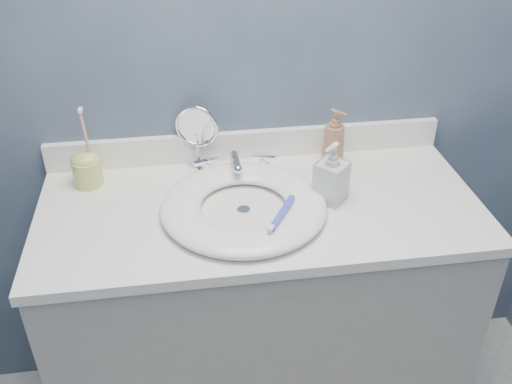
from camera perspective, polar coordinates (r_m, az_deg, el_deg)
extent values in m
cube|color=#3E4B5E|center=(1.67, -1.00, 13.27)|extent=(2.20, 0.02, 2.40)
cube|color=#A8A299|center=(1.87, 0.36, -12.77)|extent=(1.20, 0.55, 0.85)
cube|color=white|center=(1.58, 0.42, -1.64)|extent=(1.22, 0.57, 0.03)
cube|color=white|center=(1.77, -0.87, 4.76)|extent=(1.22, 0.02, 0.09)
cylinder|color=silver|center=(1.54, -1.25, -1.84)|extent=(0.04, 0.04, 0.01)
cube|color=silver|center=(1.72, -2.14, 2.20)|extent=(0.22, 0.05, 0.01)
cylinder|color=silver|center=(1.70, -2.16, 3.03)|extent=(0.03, 0.03, 0.06)
cylinder|color=silver|center=(1.65, -2.00, 3.07)|extent=(0.02, 0.09, 0.02)
sphere|color=silver|center=(1.61, -1.82, 2.27)|extent=(0.03, 0.03, 0.03)
cylinder|color=silver|center=(1.70, -5.00, 2.44)|extent=(0.02, 0.02, 0.03)
cube|color=silver|center=(1.69, -5.03, 3.05)|extent=(0.08, 0.03, 0.01)
cylinder|color=silver|center=(1.72, 0.67, 2.87)|extent=(0.02, 0.02, 0.03)
cube|color=silver|center=(1.71, 0.67, 3.48)|extent=(0.08, 0.03, 0.01)
cylinder|color=silver|center=(1.76, -5.73, 2.88)|extent=(0.08, 0.08, 0.01)
cylinder|color=silver|center=(1.74, -5.82, 4.29)|extent=(0.01, 0.01, 0.10)
torus|color=silver|center=(1.70, -5.96, 6.54)|extent=(0.13, 0.05, 0.13)
cylinder|color=white|center=(1.70, -5.96, 6.54)|extent=(0.11, 0.04, 0.11)
imported|color=#9D6747|center=(1.73, 7.79, 5.34)|extent=(0.10, 0.10, 0.18)
imported|color=silver|center=(1.56, 7.58, 1.95)|extent=(0.11, 0.11, 0.17)
cylinder|color=#C9CD66|center=(1.71, -16.48, 1.89)|extent=(0.08, 0.08, 0.08)
ellipsoid|color=#C9CD66|center=(1.69, -16.69, 3.03)|extent=(0.08, 0.07, 0.05)
cylinder|color=#EA9285|center=(1.66, -16.66, 5.28)|extent=(0.02, 0.03, 0.16)
cube|color=white|center=(1.61, -17.16, 7.82)|extent=(0.01, 0.02, 0.01)
cube|color=blue|center=(1.47, 2.65, -2.08)|extent=(0.09, 0.14, 0.01)
cube|color=white|center=(1.40, 1.47, -3.66)|extent=(0.02, 0.03, 0.01)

